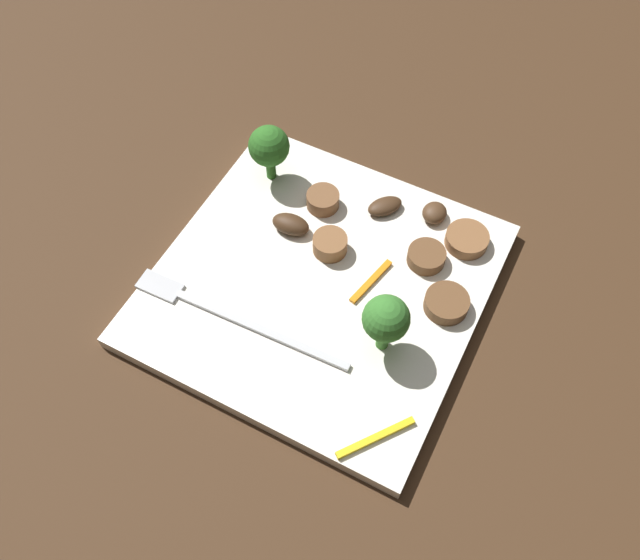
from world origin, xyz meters
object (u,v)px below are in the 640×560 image
(fork, at_px, (225,314))
(sausage_slice_2, at_px, (323,200))
(broccoli_floret_0, at_px, (386,320))
(mushroom_0, at_px, (385,206))
(broccoli_floret_1, at_px, (269,147))
(plate, at_px, (320,284))
(sausage_slice_0, at_px, (467,239))
(sausage_slice_4, at_px, (330,244))
(pepper_strip_1, at_px, (375,438))
(mushroom_1, at_px, (435,213))
(mushroom_2, at_px, (291,224))
(sausage_slice_1, at_px, (446,303))
(sausage_slice_3, at_px, (426,257))
(pepper_strip_0, at_px, (371,281))

(fork, height_order, sausage_slice_2, sausage_slice_2)
(broccoli_floret_0, distance_m, mushroom_0, 0.13)
(sausage_slice_2, bearing_deg, broccoli_floret_1, -8.63)
(plate, distance_m, sausage_slice_0, 0.12)
(broccoli_floret_0, xyz_separation_m, sausage_slice_4, (0.07, -0.06, -0.03))
(pepper_strip_1, bearing_deg, broccoli_floret_0, -68.83)
(plate, bearing_deg, broccoli_floret_0, 156.57)
(fork, height_order, mushroom_1, mushroom_1)
(plate, xyz_separation_m, sausage_slice_0, (-0.09, -0.09, 0.01))
(broccoli_floret_0, height_order, sausage_slice_4, broccoli_floret_0)
(plate, height_order, mushroom_2, mushroom_2)
(fork, xyz_separation_m, sausage_slice_4, (-0.04, -0.09, 0.01))
(fork, xyz_separation_m, sausage_slice_1, (-0.15, -0.08, 0.00))
(plate, bearing_deg, fork, 51.16)
(plate, bearing_deg, mushroom_1, -119.37)
(fork, height_order, sausage_slice_1, sausage_slice_1)
(sausage_slice_4, bearing_deg, sausage_slice_3, -160.56)
(fork, distance_m, broccoli_floret_0, 0.13)
(fork, xyz_separation_m, sausage_slice_3, (-0.12, -0.12, 0.00))
(sausage_slice_3, bearing_deg, pepper_strip_1, 99.89)
(sausage_slice_3, height_order, mushroom_1, mushroom_1)
(sausage_slice_0, bearing_deg, mushroom_0, -0.60)
(mushroom_2, bearing_deg, mushroom_1, -146.59)
(plate, height_order, mushroom_0, mushroom_0)
(sausage_slice_0, xyz_separation_m, sausage_slice_4, (0.10, 0.06, 0.00))
(sausage_slice_3, xyz_separation_m, mushroom_1, (0.01, -0.04, 0.00))
(sausage_slice_2, distance_m, sausage_slice_3, 0.10)
(sausage_slice_4, bearing_deg, plate, 102.13)
(sausage_slice_4, distance_m, mushroom_1, 0.09)
(mushroom_2, bearing_deg, mushroom_0, -137.97)
(fork, bearing_deg, sausage_slice_0, -135.01)
(sausage_slice_0, relative_size, mushroom_0, 1.15)
(sausage_slice_1, distance_m, sausage_slice_4, 0.10)
(sausage_slice_2, distance_m, pepper_strip_0, 0.09)
(broccoli_floret_0, distance_m, sausage_slice_3, 0.09)
(sausage_slice_1, xyz_separation_m, mushroom_1, (0.04, -0.08, 0.00))
(sausage_slice_0, height_order, sausage_slice_1, same)
(sausage_slice_1, distance_m, mushroom_2, 0.14)
(broccoli_floret_1, height_order, pepper_strip_0, broccoli_floret_1)
(plate, height_order, broccoli_floret_0, broccoli_floret_0)
(mushroom_2, distance_m, pepper_strip_1, 0.19)
(broccoli_floret_1, bearing_deg, sausage_slice_1, 163.80)
(broccoli_floret_1, height_order, sausage_slice_2, broccoli_floret_1)
(sausage_slice_3, relative_size, pepper_strip_1, 0.51)
(sausage_slice_2, relative_size, sausage_slice_3, 0.91)
(fork, bearing_deg, mushroom_0, -115.65)
(plate, xyz_separation_m, mushroom_0, (-0.02, -0.09, 0.01))
(broccoli_floret_0, distance_m, mushroom_2, 0.13)
(broccoli_floret_1, xyz_separation_m, sausage_slice_3, (-0.15, 0.02, -0.03))
(mushroom_0, xyz_separation_m, mushroom_2, (0.06, 0.05, 0.00))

